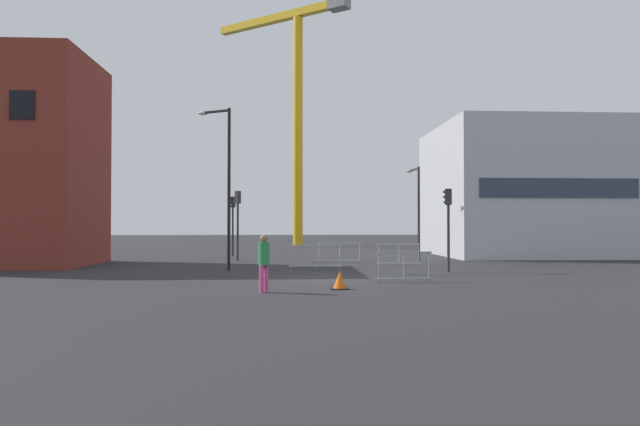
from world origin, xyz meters
TOP-DOWN VIEW (x-y plane):
  - ground at (0.00, 0.00)m, footprint 160.00×160.00m
  - office_block at (13.99, 15.23)m, footprint 11.02×10.76m
  - construction_crane at (-0.65, 30.72)m, footprint 12.34×9.30m
  - streetlamp_tall at (-4.21, 4.20)m, footprint 1.55×0.86m
  - streetlamp_short at (5.84, 10.05)m, footprint 0.47×1.73m
  - traffic_light_island at (5.51, 2.77)m, footprint 0.39×0.29m
  - traffic_light_median at (-4.21, 10.49)m, footprint 0.37×0.37m
  - traffic_light_crosswalk at (-4.98, 15.58)m, footprint 0.35×0.39m
  - pedestrian_walking at (-2.15, -4.03)m, footprint 0.34×0.34m
  - safety_barrier_front at (2.74, -1.23)m, footprint 2.06×0.29m
  - safety_barrier_mid_span at (4.16, 6.87)m, footprint 2.27×0.09m
  - safety_barrier_rear at (-0.11, 5.24)m, footprint 2.52×0.11m
  - safety_barrier_right_run at (1.36, 9.04)m, footprint 2.48×0.26m
  - traffic_cone_striped at (0.24, -3.26)m, footprint 0.58×0.58m

SIDE VIEW (x-z plane):
  - ground at x=0.00m, z-range 0.00..0.00m
  - traffic_cone_striped at x=0.24m, z-range -0.02..0.56m
  - safety_barrier_front at x=2.74m, z-range 0.02..1.10m
  - safety_barrier_mid_span at x=4.16m, z-range 0.02..1.10m
  - safety_barrier_right_run at x=1.36m, z-range 0.02..1.10m
  - safety_barrier_rear at x=-0.11m, z-range 0.02..1.10m
  - pedestrian_walking at x=-2.15m, z-range 0.15..1.90m
  - traffic_light_island at x=5.51m, z-range 0.64..4.23m
  - traffic_light_crosswalk at x=-4.98m, z-range 0.67..4.49m
  - traffic_light_median at x=-4.21m, z-range 0.68..4.58m
  - streetlamp_short at x=5.84m, z-range 0.60..5.86m
  - office_block at x=13.99m, z-range 0.00..8.45m
  - streetlamp_tall at x=-4.21m, z-range 0.63..7.89m
  - construction_crane at x=-0.65m, z-range 3.33..25.42m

